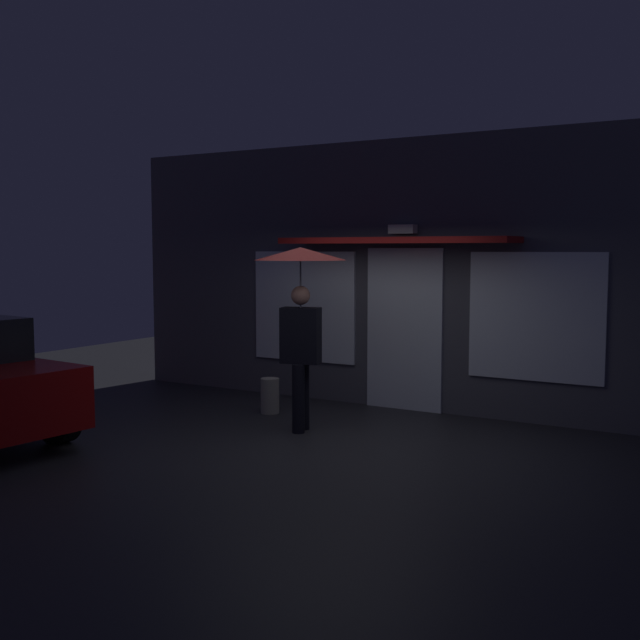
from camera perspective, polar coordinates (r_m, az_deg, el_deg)
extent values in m
plane|color=#26262B|center=(8.76, 0.23, -9.16)|extent=(18.00, 18.00, 0.00)
cube|color=#4C4C56|center=(10.58, 6.69, 3.35)|extent=(9.11, 0.30, 3.67)
cube|color=white|center=(10.48, 6.27, -0.69)|extent=(1.10, 0.04, 2.20)
cube|color=white|center=(11.21, -1.21, 1.01)|extent=(1.68, 0.04, 1.60)
cube|color=white|center=(9.86, 15.70, 0.23)|extent=(1.68, 0.04, 1.60)
cube|color=white|center=(10.35, 6.16, 6.72)|extent=(0.36, 0.16, 0.12)
cube|color=maroon|center=(10.12, 5.56, 5.91)|extent=(3.20, 0.70, 0.08)
cylinder|color=black|center=(9.36, -1.25, -5.63)|extent=(0.15, 0.15, 0.83)
cylinder|color=black|center=(9.17, -1.62, -5.86)|extent=(0.15, 0.15, 0.83)
cube|color=black|center=(9.15, -1.45, -1.15)|extent=(0.51, 0.35, 0.67)
cube|color=silver|center=(9.24, -0.86, -1.09)|extent=(0.14, 0.06, 0.53)
cube|color=#B28C19|center=(9.24, -0.85, -1.21)|extent=(0.05, 0.04, 0.43)
sphere|color=tan|center=(9.11, -1.45, 1.84)|extent=(0.23, 0.23, 0.23)
cylinder|color=slate|center=(9.11, -1.45, 2.23)|extent=(0.02, 0.02, 1.01)
cone|color=#4C0C0C|center=(9.09, -1.46, 4.94)|extent=(1.10, 1.10, 0.15)
cylinder|color=black|center=(9.20, -18.88, -6.69)|extent=(0.66, 0.28, 0.64)
cylinder|color=#9E998E|center=(10.31, -3.73, -5.63)|extent=(0.25, 0.25, 0.47)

